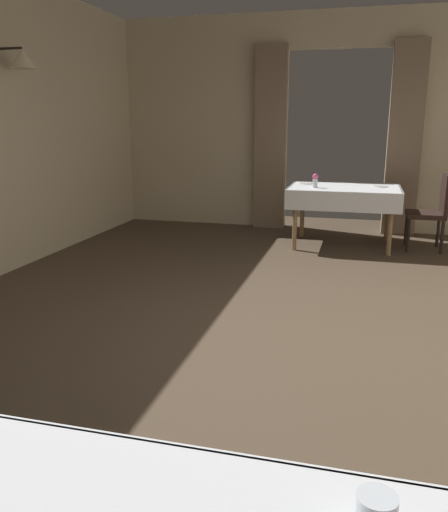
% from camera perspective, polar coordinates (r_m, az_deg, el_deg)
% --- Properties ---
extents(ground, '(10.08, 10.08, 0.00)m').
position_cam_1_polar(ground, '(3.92, 7.69, -8.89)').
color(ground, '#4C3D2D').
extents(wall_back, '(6.40, 0.27, 3.00)m').
position_cam_1_polar(wall_back, '(7.77, 12.15, 13.97)').
color(wall_back, beige).
rests_on(wall_back, ground).
extents(dining_table_mid, '(1.35, 1.04, 0.75)m').
position_cam_1_polar(dining_table_mid, '(6.76, 12.95, 6.64)').
color(dining_table_mid, olive).
rests_on(dining_table_mid, ground).
extents(chair_mid_right, '(0.44, 0.44, 0.93)m').
position_cam_1_polar(chair_mid_right, '(6.86, 21.77, 4.82)').
color(chair_mid_right, black).
rests_on(chair_mid_right, ground).
extents(flower_vase_mid, '(0.07, 0.07, 0.17)m').
position_cam_1_polar(flower_vase_mid, '(6.57, 9.89, 8.14)').
color(flower_vase_mid, silver).
rests_on(flower_vase_mid, dining_table_mid).
extents(plate_mid_b, '(0.19, 0.19, 0.01)m').
position_cam_1_polar(plate_mid_b, '(6.85, 16.60, 7.28)').
color(plate_mid_b, white).
rests_on(plate_mid_b, dining_table_mid).
extents(plate_mid_c, '(0.19, 0.19, 0.01)m').
position_cam_1_polar(plate_mid_c, '(6.97, 8.90, 7.82)').
color(plate_mid_c, white).
rests_on(plate_mid_c, dining_table_mid).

